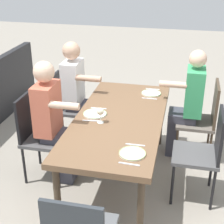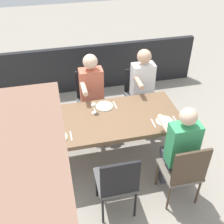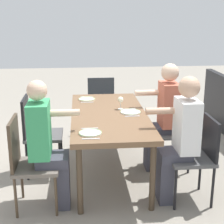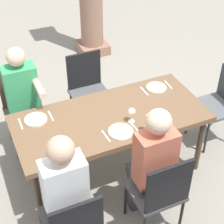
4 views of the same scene
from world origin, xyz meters
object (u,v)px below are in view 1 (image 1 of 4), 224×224
(plate_1, at_px, (95,114))
(plate_2, at_px, (132,153))
(chair_mid_north, at_px, (205,150))
(chair_mid_south, at_px, (38,132))
(diner_guest_third, at_px, (188,102))
(wine_glass_1, at_px, (100,112))
(chair_west_south, at_px, (64,104))
(chair_west_north, at_px, (204,116))
(diner_man_white, at_px, (78,91))
(diner_woman_green, at_px, (54,119))
(dining_table, at_px, (119,123))
(plate_0, at_px, (151,93))

(plate_1, height_order, plate_2, same)
(chair_mid_north, distance_m, chair_mid_south, 1.72)
(diner_guest_third, bearing_deg, wine_glass_1, -43.85)
(chair_mid_north, bearing_deg, chair_west_south, -114.75)
(plate_2, bearing_deg, chair_west_south, -141.05)
(chair_west_north, distance_m, chair_mid_south, 1.89)
(plate_1, relative_size, plate_2, 1.07)
(chair_west_south, xyz_separation_m, diner_man_white, (0.00, 0.19, 0.19))
(diner_guest_third, bearing_deg, diner_man_white, -90.00)
(diner_woman_green, height_order, wine_glass_1, diner_woman_green)
(plate_2, bearing_deg, dining_table, -159.60)
(chair_mid_north, distance_m, plate_2, 0.87)
(diner_man_white, distance_m, plate_0, 0.90)
(dining_table, distance_m, plate_1, 0.27)
(chair_west_north, bearing_deg, wine_glass_1, -49.91)
(chair_mid_north, height_order, diner_woman_green, diner_woman_green)
(diner_man_white, height_order, wine_glass_1, diner_man_white)
(diner_man_white, bearing_deg, plate_1, 30.21)
(chair_west_north, height_order, diner_man_white, diner_man_white)
(chair_mid_north, relative_size, diner_man_white, 0.72)
(chair_west_north, relative_size, plate_0, 4.15)
(chair_west_north, height_order, chair_mid_south, chair_mid_south)
(plate_1, bearing_deg, diner_man_white, -149.79)
(plate_0, xyz_separation_m, wine_glass_1, (0.84, -0.40, 0.11))
(diner_man_white, bearing_deg, diner_woman_green, -0.92)
(diner_man_white, xyz_separation_m, plate_1, (0.69, 0.40, 0.06))
(chair_west_north, bearing_deg, plate_2, -24.52)
(chair_mid_north, xyz_separation_m, diner_guest_third, (-0.79, -0.19, 0.15))
(chair_mid_south, relative_size, plate_0, 4.20)
(dining_table, xyz_separation_m, diner_woman_green, (0.09, -0.67, 0.01))
(chair_mid_south, height_order, diner_woman_green, diner_woman_green)
(plate_0, xyz_separation_m, plate_1, (0.68, -0.50, -0.00))
(diner_guest_third, relative_size, plate_1, 5.44)
(chair_west_north, xyz_separation_m, wine_glass_1, (0.86, -1.02, 0.35))
(chair_mid_north, xyz_separation_m, plate_0, (-0.77, -0.62, 0.22))
(dining_table, bearing_deg, plate_2, 20.40)
(plate_1, bearing_deg, chair_mid_south, -81.16)
(diner_woman_green, bearing_deg, chair_west_south, -167.05)
(wine_glass_1, bearing_deg, chair_west_south, -140.82)
(diner_guest_third, bearing_deg, chair_mid_south, -62.72)
(chair_west_south, relative_size, chair_mid_south, 0.94)
(diner_guest_third, distance_m, plate_2, 1.42)
(dining_table, height_order, chair_mid_south, chair_mid_south)
(chair_mid_north, height_order, chair_mid_south, chair_mid_south)
(dining_table, distance_m, plate_2, 0.70)
(chair_west_north, bearing_deg, dining_table, -50.77)
(plate_0, relative_size, plate_1, 0.94)
(chair_west_south, xyz_separation_m, plate_2, (1.36, 1.10, 0.25))
(diner_man_white, bearing_deg, chair_west_north, 90.11)
(plate_0, bearing_deg, chair_mid_south, -54.95)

